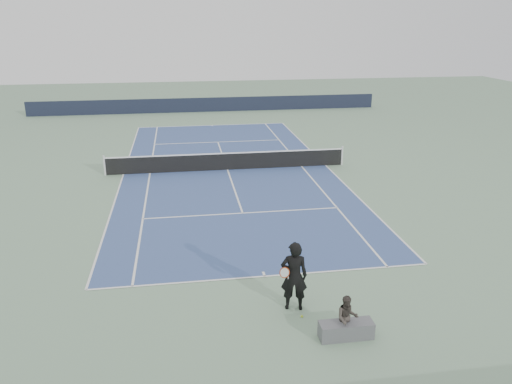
{
  "coord_description": "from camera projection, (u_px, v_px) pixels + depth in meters",
  "views": [
    {
      "loc": [
        -2.42,
        -25.74,
        7.79
      ],
      "look_at": [
        0.49,
        -6.9,
        1.1
      ],
      "focal_mm": 35.0,
      "sensor_mm": 36.0,
      "label": 1
    }
  ],
  "objects": [
    {
      "name": "tennis_net",
      "position": [
        227.0,
        161.0,
        26.76
      ],
      "size": [
        12.9,
        0.1,
        1.07
      ],
      "color": "silver",
      "rests_on": "ground"
    },
    {
      "name": "tennis_player",
      "position": [
        294.0,
        276.0,
        13.8
      ],
      "size": [
        0.88,
        0.69,
        2.05
      ],
      "color": "black",
      "rests_on": "ground"
    },
    {
      "name": "windscreen_far",
      "position": [
        207.0,
        105.0,
        43.41
      ],
      "size": [
        30.0,
        0.25,
        1.2
      ],
      "primitive_type": "cube",
      "color": "black",
      "rests_on": "ground"
    },
    {
      "name": "ground",
      "position": [
        228.0,
        170.0,
        26.93
      ],
      "size": [
        80.0,
        80.0,
        0.0
      ],
      "primitive_type": "plane",
      "color": "gray"
    },
    {
      "name": "court_surface",
      "position": [
        228.0,
        170.0,
        26.93
      ],
      "size": [
        10.97,
        23.77,
        0.01
      ],
      "primitive_type": "cube",
      "color": "#374E82",
      "rests_on": "ground"
    },
    {
      "name": "spectator_bench",
      "position": [
        346.0,
        323.0,
        12.7
      ],
      "size": [
        1.44,
        0.65,
        1.19
      ],
      "color": "#56575B",
      "rests_on": "ground"
    },
    {
      "name": "tennis_ball",
      "position": [
        302.0,
        316.0,
        13.68
      ],
      "size": [
        0.07,
        0.07,
        0.07
      ],
      "primitive_type": "sphere",
      "color": "#C5E02E",
      "rests_on": "ground"
    }
  ]
}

